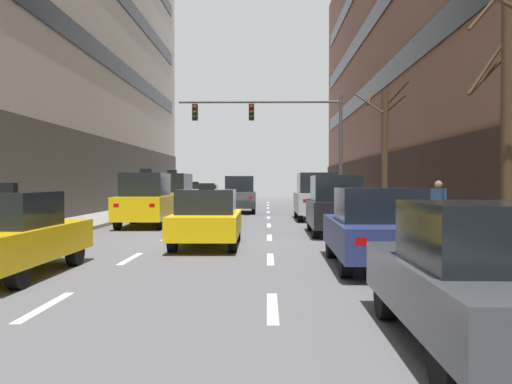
% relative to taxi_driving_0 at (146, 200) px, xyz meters
% --- Properties ---
extents(ground_plane, '(120.00, 120.00, 0.00)m').
position_rel_taxi_driving_0_xyz_m(ground_plane, '(3.34, -6.30, -1.08)').
color(ground_plane, slate).
extents(sidewalk_right, '(2.85, 80.00, 0.14)m').
position_rel_taxi_driving_0_xyz_m(sidewalk_right, '(9.73, -6.30, -1.01)').
color(sidewalk_right, gray).
rests_on(sidewalk_right, ground).
extents(lane_stripe_l1_s2, '(0.16, 2.00, 0.01)m').
position_rel_taxi_driving_0_xyz_m(lane_stripe_l1_s2, '(1.68, -14.30, -1.08)').
color(lane_stripe_l1_s2, silver).
rests_on(lane_stripe_l1_s2, ground).
extents(lane_stripe_l1_s3, '(0.16, 2.00, 0.01)m').
position_rel_taxi_driving_0_xyz_m(lane_stripe_l1_s3, '(1.68, -9.30, -1.08)').
color(lane_stripe_l1_s3, silver).
rests_on(lane_stripe_l1_s3, ground).
extents(lane_stripe_l1_s4, '(0.16, 2.00, 0.01)m').
position_rel_taxi_driving_0_xyz_m(lane_stripe_l1_s4, '(1.68, -4.30, -1.08)').
color(lane_stripe_l1_s4, silver).
rests_on(lane_stripe_l1_s4, ground).
extents(lane_stripe_l1_s5, '(0.16, 2.00, 0.01)m').
position_rel_taxi_driving_0_xyz_m(lane_stripe_l1_s5, '(1.68, 0.70, -1.08)').
color(lane_stripe_l1_s5, silver).
rests_on(lane_stripe_l1_s5, ground).
extents(lane_stripe_l1_s6, '(0.16, 2.00, 0.01)m').
position_rel_taxi_driving_0_xyz_m(lane_stripe_l1_s6, '(1.68, 5.70, -1.08)').
color(lane_stripe_l1_s6, silver).
rests_on(lane_stripe_l1_s6, ground).
extents(lane_stripe_l1_s7, '(0.16, 2.00, 0.01)m').
position_rel_taxi_driving_0_xyz_m(lane_stripe_l1_s7, '(1.68, 10.70, -1.08)').
color(lane_stripe_l1_s7, silver).
rests_on(lane_stripe_l1_s7, ground).
extents(lane_stripe_l1_s8, '(0.16, 2.00, 0.01)m').
position_rel_taxi_driving_0_xyz_m(lane_stripe_l1_s8, '(1.68, 15.70, -1.08)').
color(lane_stripe_l1_s8, silver).
rests_on(lane_stripe_l1_s8, ground).
extents(lane_stripe_l1_s9, '(0.16, 2.00, 0.01)m').
position_rel_taxi_driving_0_xyz_m(lane_stripe_l1_s9, '(1.68, 20.70, -1.08)').
color(lane_stripe_l1_s9, silver).
rests_on(lane_stripe_l1_s9, ground).
extents(lane_stripe_l1_s10, '(0.16, 2.00, 0.01)m').
position_rel_taxi_driving_0_xyz_m(lane_stripe_l1_s10, '(1.68, 25.70, -1.08)').
color(lane_stripe_l1_s10, silver).
rests_on(lane_stripe_l1_s10, ground).
extents(lane_stripe_l2_s2, '(0.16, 2.00, 0.01)m').
position_rel_taxi_driving_0_xyz_m(lane_stripe_l2_s2, '(5.00, -14.30, -1.08)').
color(lane_stripe_l2_s2, silver).
rests_on(lane_stripe_l2_s2, ground).
extents(lane_stripe_l2_s3, '(0.16, 2.00, 0.01)m').
position_rel_taxi_driving_0_xyz_m(lane_stripe_l2_s3, '(5.00, -9.30, -1.08)').
color(lane_stripe_l2_s3, silver).
rests_on(lane_stripe_l2_s3, ground).
extents(lane_stripe_l2_s4, '(0.16, 2.00, 0.01)m').
position_rel_taxi_driving_0_xyz_m(lane_stripe_l2_s4, '(5.00, -4.30, -1.08)').
color(lane_stripe_l2_s4, silver).
rests_on(lane_stripe_l2_s4, ground).
extents(lane_stripe_l2_s5, '(0.16, 2.00, 0.01)m').
position_rel_taxi_driving_0_xyz_m(lane_stripe_l2_s5, '(5.00, 0.70, -1.08)').
color(lane_stripe_l2_s5, silver).
rests_on(lane_stripe_l2_s5, ground).
extents(lane_stripe_l2_s6, '(0.16, 2.00, 0.01)m').
position_rel_taxi_driving_0_xyz_m(lane_stripe_l2_s6, '(5.00, 5.70, -1.08)').
color(lane_stripe_l2_s6, silver).
rests_on(lane_stripe_l2_s6, ground).
extents(lane_stripe_l2_s7, '(0.16, 2.00, 0.01)m').
position_rel_taxi_driving_0_xyz_m(lane_stripe_l2_s7, '(5.00, 10.70, -1.08)').
color(lane_stripe_l2_s7, silver).
rests_on(lane_stripe_l2_s7, ground).
extents(lane_stripe_l2_s8, '(0.16, 2.00, 0.01)m').
position_rel_taxi_driving_0_xyz_m(lane_stripe_l2_s8, '(5.00, 15.70, -1.08)').
color(lane_stripe_l2_s8, silver).
rests_on(lane_stripe_l2_s8, ground).
extents(lane_stripe_l2_s9, '(0.16, 2.00, 0.01)m').
position_rel_taxi_driving_0_xyz_m(lane_stripe_l2_s9, '(5.00, 20.70, -1.08)').
color(lane_stripe_l2_s9, silver).
rests_on(lane_stripe_l2_s9, ground).
extents(lane_stripe_l2_s10, '(0.16, 2.00, 0.01)m').
position_rel_taxi_driving_0_xyz_m(lane_stripe_l2_s10, '(5.00, 25.70, -1.08)').
color(lane_stripe_l2_s10, silver).
rests_on(lane_stripe_l2_s10, ground).
extents(taxi_driving_0, '(1.99, 4.53, 2.35)m').
position_rel_taxi_driving_0_xyz_m(taxi_driving_0, '(0.00, 0.00, 0.00)').
color(taxi_driving_0, black).
rests_on(taxi_driving_0, ground).
extents(taxi_driving_1, '(2.04, 4.46, 1.82)m').
position_rel_taxi_driving_0_xyz_m(taxi_driving_1, '(0.02, 15.44, -0.27)').
color(taxi_driving_1, black).
rests_on(taxi_driving_1, ground).
extents(car_driving_2, '(1.97, 4.48, 2.14)m').
position_rel_taxi_driving_0_xyz_m(car_driving_2, '(3.31, 10.04, -0.01)').
color(car_driving_2, black).
rests_on(car_driving_2, ground).
extents(taxi_driving_3, '(1.86, 4.31, 1.78)m').
position_rel_taxi_driving_0_xyz_m(taxi_driving_3, '(3.23, -6.81, -0.29)').
color(taxi_driving_3, black).
rests_on(taxi_driving_3, ground).
extents(taxi_driving_4, '(2.03, 4.66, 2.42)m').
position_rel_taxi_driving_0_xyz_m(taxi_driving_4, '(0.04, 5.98, 0.03)').
color(taxi_driving_4, black).
rests_on(taxi_driving_4, ground).
extents(car_driving_5, '(1.79, 4.23, 1.58)m').
position_rel_taxi_driving_0_xyz_m(car_driving_5, '(0.04, 23.01, -0.30)').
color(car_driving_5, black).
rests_on(car_driving_5, ground).
extents(taxi_driving_6, '(1.88, 4.37, 1.81)m').
position_rel_taxi_driving_0_xyz_m(taxi_driving_6, '(-0.07, -11.74, -0.28)').
color(taxi_driving_6, black).
rests_on(taxi_driving_6, ground).
extents(car_parked_0, '(1.85, 4.31, 1.61)m').
position_rel_taxi_driving_0_xyz_m(car_parked_0, '(7.26, -16.29, -0.29)').
color(car_parked_0, black).
rests_on(car_parked_0, ground).
extents(car_parked_1, '(1.97, 4.55, 1.69)m').
position_rel_taxi_driving_0_xyz_m(car_parked_1, '(7.26, -10.46, -0.25)').
color(car_parked_1, black).
rests_on(car_parked_1, ground).
extents(car_parked_2, '(1.81, 4.23, 2.04)m').
position_rel_taxi_driving_0_xyz_m(car_parked_2, '(7.26, -3.23, -0.07)').
color(car_parked_2, black).
rests_on(car_parked_2, ground).
extents(car_parked_3, '(1.95, 4.64, 2.24)m').
position_rel_taxi_driving_0_xyz_m(car_parked_3, '(7.26, 4.10, 0.03)').
color(car_parked_3, black).
rests_on(car_parked_3, ground).
extents(traffic_signal_0, '(8.45, 0.35, 6.13)m').
position_rel_taxi_driving_0_xyz_m(traffic_signal_0, '(5.75, 6.23, 3.52)').
color(traffic_signal_0, '#4C4C51').
rests_on(traffic_signal_0, sidewalk_right).
extents(street_tree_0, '(2.10, 2.09, 5.56)m').
position_rel_taxi_driving_0_xyz_m(street_tree_0, '(9.44, -0.89, 1.82)').
color(street_tree_0, '#4C3823').
rests_on(street_tree_0, sidewalk_right).
extents(street_tree_1, '(1.80, 1.80, 5.58)m').
position_rel_taxi_driving_0_xyz_m(street_tree_1, '(9.45, -11.79, 1.81)').
color(street_tree_1, '#4C3823').
rests_on(street_tree_1, sidewalk_right).
extents(pedestrian_0, '(0.37, 0.44, 1.71)m').
position_rel_taxi_driving_0_xyz_m(pedestrian_0, '(9.88, -6.21, 0.06)').
color(pedestrian_0, '#383D59').
rests_on(pedestrian_0, sidewalk_right).
extents(pedestrian_1, '(0.45, 0.36, 1.51)m').
position_rel_taxi_driving_0_xyz_m(pedestrian_1, '(10.09, 8.10, -0.08)').
color(pedestrian_1, '#383D59').
rests_on(pedestrian_1, sidewalk_right).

